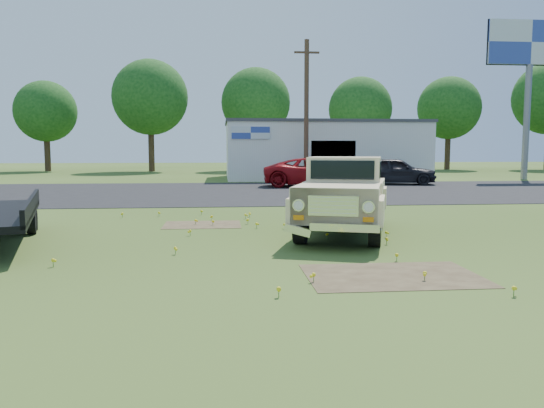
{
  "coord_description": "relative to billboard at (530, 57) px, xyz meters",
  "views": [
    {
      "loc": [
        -1.44,
        -11.76,
        2.2
      ],
      "look_at": [
        -0.22,
        1.0,
        0.85
      ],
      "focal_mm": 35.0,
      "sensor_mm": 36.0,
      "label": 1
    }
  ],
  "objects": [
    {
      "name": "dark_sedan",
      "position": [
        -10.87,
        -4.45,
        -7.72
      ],
      "size": [
        5.12,
        3.04,
        1.63
      ],
      "primitive_type": "imported",
      "rotation": [
        0.0,
        0.0,
        1.33
      ],
      "color": "black",
      "rests_on": "ground"
    },
    {
      "name": "asphalt_lot",
      "position": [
        -20.0,
        -9.04,
        -8.54
      ],
      "size": [
        90.0,
        14.0,
        0.02
      ],
      "primitive_type": "cube",
      "color": "black",
      "rests_on": "ground"
    },
    {
      "name": "treeline_f",
      "position": [
        2.0,
        17.46,
        -2.24
      ],
      "size": [
        6.4,
        6.4,
        9.52
      ],
      "color": "#3B2A1B",
      "rests_on": "ground"
    },
    {
      "name": "red_pickup",
      "position": [
        -16.11,
        -5.89,
        -7.72
      ],
      "size": [
        6.17,
        3.48,
        1.63
      ],
      "primitive_type": "imported",
      "rotation": [
        0.0,
        0.0,
        1.43
      ],
      "color": "maroon",
      "rests_on": "ground"
    },
    {
      "name": "treeline_c",
      "position": [
        -28.0,
        15.46,
        -1.6
      ],
      "size": [
        7.04,
        7.04,
        10.47
      ],
      "color": "#3B2A1B",
      "rests_on": "ground"
    },
    {
      "name": "treeline_b",
      "position": [
        -38.0,
        16.96,
        -2.87
      ],
      "size": [
        5.76,
        5.76,
        8.57
      ],
      "color": "#3B2A1B",
      "rests_on": "ground"
    },
    {
      "name": "ground",
      "position": [
        -20.0,
        -24.04,
        -8.54
      ],
      "size": [
        140.0,
        140.0,
        0.0
      ],
      "primitive_type": "plane",
      "color": "#314A18",
      "rests_on": "ground"
    },
    {
      "name": "treeline_e",
      "position": [
        -8.0,
        14.96,
        -2.55
      ],
      "size": [
        6.08,
        6.08,
        9.04
      ],
      "color": "#3B2A1B",
      "rests_on": "ground"
    },
    {
      "name": "dirt_patch_b",
      "position": [
        -22.0,
        -20.54,
        -8.54
      ],
      "size": [
        2.2,
        1.6,
        0.01
      ],
      "primitive_type": "cube",
      "color": "#483926",
      "rests_on": "ground"
    },
    {
      "name": "treeline_d",
      "position": [
        -18.0,
        16.46,
        -1.92
      ],
      "size": [
        6.72,
        6.72,
        10.0
      ],
      "color": "#3B2A1B",
      "rests_on": "ground"
    },
    {
      "name": "vintage_pickup_truck",
      "position": [
        -18.3,
        -22.49,
        -7.54
      ],
      "size": [
        3.76,
        5.88,
        1.99
      ],
      "primitive_type": null,
      "rotation": [
        0.0,
        0.0,
        -0.32
      ],
      "color": "beige",
      "rests_on": "ground"
    },
    {
      "name": "billboard",
      "position": [
        0.0,
        0.0,
        0.0
      ],
      "size": [
        6.1,
        0.45,
        11.05
      ],
      "color": "slate",
      "rests_on": "ground"
    },
    {
      "name": "commercial_building",
      "position": [
        -14.0,
        2.95,
        -6.44
      ],
      "size": [
        14.2,
        8.2,
        4.15
      ],
      "color": "silver",
      "rests_on": "ground"
    },
    {
      "name": "dirt_patch_a",
      "position": [
        -18.5,
        -27.04,
        -8.54
      ],
      "size": [
        3.0,
        2.0,
        0.01
      ],
      "primitive_type": "cube",
      "color": "#483926",
      "rests_on": "ground"
    },
    {
      "name": "utility_pole_mid",
      "position": [
        -16.0,
        -2.04,
        -3.93
      ],
      "size": [
        1.6,
        0.3,
        9.0
      ],
      "color": "#4D3523",
      "rests_on": "ground"
    }
  ]
}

